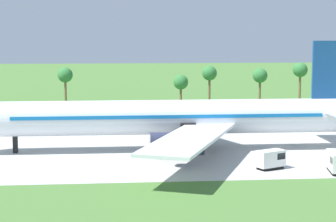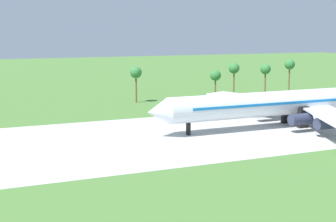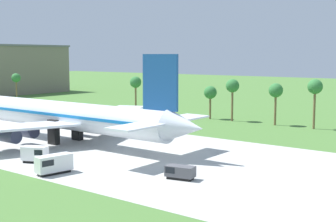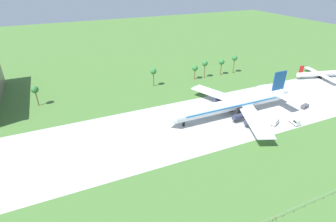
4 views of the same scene
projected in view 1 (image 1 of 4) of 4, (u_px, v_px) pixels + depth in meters
name	position (u px, v px, depth m)	size (l,w,h in m)	color
jet_airliner	(178.00, 117.00, 99.18)	(70.09, 58.29, 17.88)	silver
baggage_tug	(271.00, 159.00, 85.73)	(4.58, 3.62, 2.70)	black
palm_tree_row	(138.00, 77.00, 145.65)	(123.47, 3.60, 12.05)	brown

